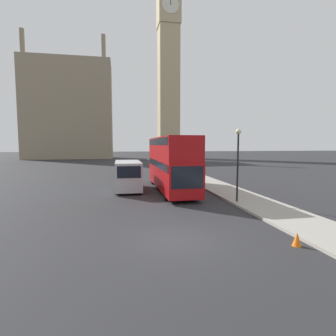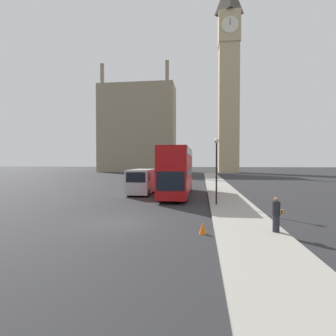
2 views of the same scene
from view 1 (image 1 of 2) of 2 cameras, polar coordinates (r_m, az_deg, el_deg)
ground_plane at (r=11.42m, az=1.92°, el=-15.20°), size 300.00×300.00×0.00m
sidewalk_strip at (r=14.28m, az=29.36°, el=-11.36°), size 3.22×120.00×0.15m
clock_tower at (r=84.24m, az=0.11°, el=23.35°), size 6.34×6.51×59.24m
building_block_distant at (r=82.46m, az=-20.76°, el=11.71°), size 24.21×10.10×34.03m
red_double_decker_bus at (r=22.66m, az=0.60°, el=1.51°), size 2.48×11.41×4.59m
white_van at (r=22.98m, az=-8.70°, el=-1.52°), size 2.18×5.41×2.52m
street_lamp at (r=18.12m, az=14.99°, el=3.21°), size 0.36×0.36×4.88m
traffic_cone at (r=11.74m, az=26.27°, el=-13.74°), size 0.36×0.36×0.55m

